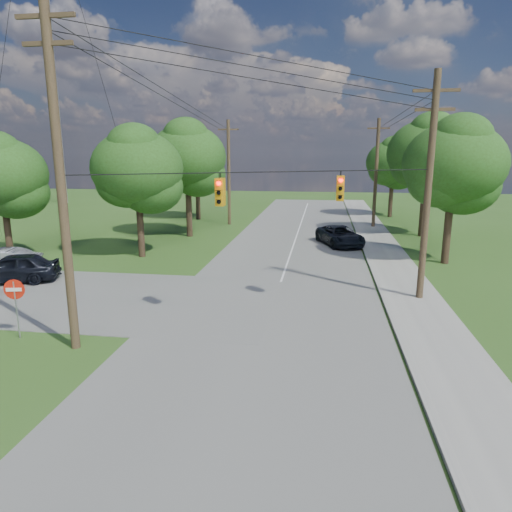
% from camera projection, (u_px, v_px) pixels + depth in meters
% --- Properties ---
extents(ground, '(140.00, 140.00, 0.00)m').
position_uv_depth(ground, '(195.00, 360.00, 15.59)').
color(ground, '#32581D').
rests_on(ground, ground).
extents(main_road, '(10.00, 100.00, 0.03)m').
position_uv_depth(main_road, '(270.00, 313.00, 20.12)').
color(main_road, gray).
rests_on(main_road, ground).
extents(sidewalk_east, '(2.60, 100.00, 0.12)m').
position_uv_depth(sidewalk_east, '(428.00, 320.00, 19.16)').
color(sidewalk_east, '#A9A79E').
rests_on(sidewalk_east, ground).
extents(pole_sw, '(2.00, 0.32, 12.00)m').
position_uv_depth(pole_sw, '(60.00, 174.00, 15.25)').
color(pole_sw, brown).
rests_on(pole_sw, ground).
extents(pole_ne, '(2.00, 0.32, 10.50)m').
position_uv_depth(pole_ne, '(428.00, 186.00, 20.83)').
color(pole_ne, brown).
rests_on(pole_ne, ground).
extents(pole_north_e, '(2.00, 0.32, 10.00)m').
position_uv_depth(pole_north_e, '(376.00, 173.00, 42.13)').
color(pole_north_e, brown).
rests_on(pole_north_e, ground).
extents(pole_north_w, '(2.00, 0.32, 10.00)m').
position_uv_depth(pole_north_w, '(229.00, 172.00, 44.11)').
color(pole_north_w, brown).
rests_on(pole_north_w, ground).
extents(power_lines, '(13.93, 29.62, 4.93)m').
position_uv_depth(power_lines, '(276.00, 110.00, 24.49)').
color(power_lines, black).
rests_on(power_lines, ground).
extents(traffic_signals, '(4.91, 3.27, 1.05)m').
position_uv_depth(traffic_signals, '(283.00, 189.00, 18.28)').
color(traffic_signals, orange).
rests_on(traffic_signals, ground).
extents(radio_mast, '(0.70, 0.70, 45.00)m').
position_uv_depth(radio_mast, '(50.00, 31.00, 59.56)').
color(radio_mast, gray).
rests_on(radio_mast, ground).
extents(tree_w_near, '(6.00, 6.00, 8.40)m').
position_uv_depth(tree_w_near, '(137.00, 169.00, 29.89)').
color(tree_w_near, '#473223').
rests_on(tree_w_near, ground).
extents(tree_w_mid, '(6.40, 6.40, 9.22)m').
position_uv_depth(tree_w_mid, '(187.00, 157.00, 37.32)').
color(tree_w_mid, '#473223').
rests_on(tree_w_mid, ground).
extents(tree_w_far, '(6.00, 6.00, 8.73)m').
position_uv_depth(tree_w_far, '(197.00, 160.00, 47.33)').
color(tree_w_far, '#473223').
rests_on(tree_w_far, ground).
extents(tree_e_near, '(6.20, 6.20, 8.81)m').
position_uv_depth(tree_e_near, '(454.00, 164.00, 27.93)').
color(tree_e_near, '#473223').
rests_on(tree_e_near, ground).
extents(tree_e_mid, '(6.60, 6.60, 9.64)m').
position_uv_depth(tree_e_mid, '(428.00, 153.00, 37.36)').
color(tree_e_mid, '#473223').
rests_on(tree_e_mid, ground).
extents(tree_e_far, '(5.80, 5.80, 8.32)m').
position_uv_depth(tree_e_far, '(393.00, 162.00, 49.30)').
color(tree_e_far, '#473223').
rests_on(tree_e_far, ground).
extents(tree_cross_n, '(5.60, 5.60, 7.91)m').
position_uv_depth(tree_cross_n, '(1.00, 175.00, 28.69)').
color(tree_cross_n, '#473223').
rests_on(tree_cross_n, ground).
extents(car_cross_dark, '(5.06, 3.31, 1.60)m').
position_uv_depth(car_cross_dark, '(13.00, 268.00, 24.73)').
color(car_cross_dark, black).
rests_on(car_cross_dark, cross_road).
extents(car_main_north, '(4.09, 5.73, 1.45)m').
position_uv_depth(car_main_north, '(340.00, 236.00, 34.81)').
color(car_main_north, black).
rests_on(car_main_north, main_road).
extents(do_not_enter_sign, '(0.77, 0.20, 2.33)m').
position_uv_depth(do_not_enter_sign, '(15.00, 296.00, 17.09)').
color(do_not_enter_sign, gray).
rests_on(do_not_enter_sign, ground).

